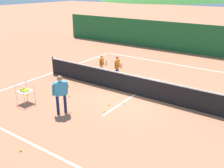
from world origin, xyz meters
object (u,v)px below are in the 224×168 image
(tennis_ball_5, at_px, (109,105))
(tennis_ball_6, at_px, (124,103))
(instructor, at_px, (61,91))
(tennis_ball_1, at_px, (69,96))
(student_0, at_px, (102,63))
(tennis_net, at_px, (135,85))
(tennis_ball_7, at_px, (27,95))
(tennis_ball_2, at_px, (66,95))
(tennis_ball_4, at_px, (104,111))
(tennis_ball_10, at_px, (21,150))
(student_1, at_px, (117,65))
(tennis_ball_9, at_px, (75,83))
(tennis_ball_0, at_px, (53,94))
(ball_cart, at_px, (25,90))

(tennis_ball_5, distance_m, tennis_ball_6, 0.69)
(instructor, relative_size, tennis_ball_1, 23.82)
(student_0, bearing_deg, tennis_ball_6, -39.48)
(tennis_net, xyz_separation_m, tennis_ball_6, (0.10, -1.16, -0.47))
(tennis_ball_7, bearing_deg, tennis_net, 35.91)
(tennis_ball_6, bearing_deg, tennis_ball_5, -131.64)
(tennis_ball_2, distance_m, tennis_ball_4, 2.52)
(student_0, relative_size, tennis_ball_7, 18.04)
(tennis_ball_2, bearing_deg, tennis_net, 36.62)
(tennis_ball_1, relative_size, tennis_ball_10, 1.00)
(student_1, height_order, tennis_ball_4, student_1)
(tennis_net, relative_size, tennis_ball_6, 164.48)
(tennis_ball_5, xyz_separation_m, tennis_ball_9, (-3.02, 1.16, 0.00))
(tennis_ball_0, xyz_separation_m, tennis_ball_5, (2.94, 0.53, 0.00))
(tennis_net, height_order, ball_cart, tennis_net)
(tennis_ball_4, bearing_deg, tennis_ball_2, 172.47)
(student_1, distance_m, tennis_ball_5, 3.49)
(tennis_ball_9, bearing_deg, tennis_ball_6, -10.53)
(student_0, xyz_separation_m, ball_cart, (-0.58, -4.92, -0.16))
(tennis_ball_0, bearing_deg, ball_cart, -102.42)
(student_0, bearing_deg, instructor, -72.71)
(tennis_ball_1, relative_size, tennis_ball_2, 1.00)
(student_0, relative_size, tennis_ball_10, 18.04)
(student_0, relative_size, tennis_ball_5, 18.04)
(tennis_ball_4, bearing_deg, tennis_net, 86.29)
(tennis_ball_0, bearing_deg, tennis_ball_9, 92.52)
(student_0, distance_m, tennis_ball_2, 3.45)
(tennis_ball_10, bearing_deg, tennis_ball_0, 124.41)
(ball_cart, distance_m, tennis_ball_7, 0.95)
(tennis_ball_6, bearing_deg, tennis_ball_10, -99.63)
(tennis_ball_4, relative_size, tennis_ball_9, 1.00)
(student_0, relative_size, tennis_ball_1, 18.04)
(tennis_ball_0, xyz_separation_m, tennis_ball_9, (-0.07, 1.69, 0.00))
(tennis_ball_5, relative_size, tennis_ball_7, 1.00)
(student_1, bearing_deg, tennis_ball_7, -117.34)
(student_0, distance_m, tennis_ball_6, 4.08)
(instructor, height_order, tennis_ball_1, instructor)
(ball_cart, distance_m, tennis_ball_4, 3.69)
(tennis_ball_2, relative_size, tennis_ball_5, 1.00)
(instructor, distance_m, student_0, 4.95)
(tennis_ball_2, relative_size, tennis_ball_6, 1.00)
(tennis_ball_9, bearing_deg, student_1, 51.91)
(tennis_ball_10, bearing_deg, tennis_net, 83.18)
(student_1, relative_size, tennis_ball_2, 19.74)
(tennis_ball_1, distance_m, tennis_ball_5, 2.12)
(instructor, distance_m, student_1, 4.70)
(tennis_ball_6, bearing_deg, tennis_ball_4, -102.51)
(tennis_ball_0, relative_size, tennis_ball_4, 1.00)
(tennis_ball_0, bearing_deg, student_1, 68.68)
(tennis_ball_10, bearing_deg, tennis_ball_9, 115.93)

